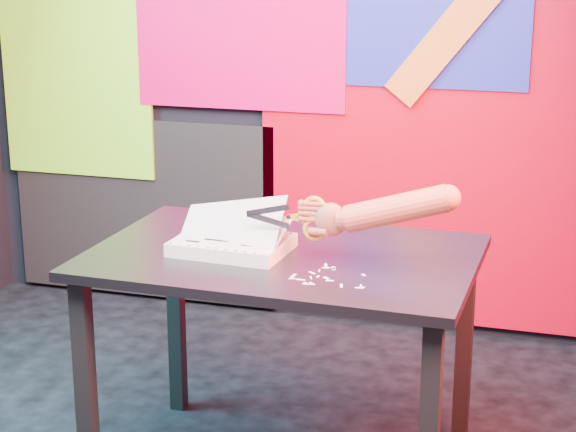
% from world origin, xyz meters
% --- Properties ---
extents(room, '(3.01, 3.01, 2.71)m').
position_xyz_m(room, '(0.00, 0.00, 1.35)').
color(room, black).
rests_on(room, ground).
extents(backdrop, '(2.88, 0.05, 2.08)m').
position_xyz_m(backdrop, '(0.06, 1.46, 0.96)').
color(backdrop, '#C50017').
rests_on(backdrop, ground).
extents(work_table, '(1.16, 0.79, 0.75)m').
position_xyz_m(work_table, '(0.35, 0.13, 0.65)').
color(work_table, black).
rests_on(work_table, ground).
extents(printout_stack, '(0.35, 0.27, 0.18)m').
position_xyz_m(printout_stack, '(0.20, 0.10, 0.77)').
color(printout_stack, beige).
rests_on(printout_stack, work_table).
extents(scissors, '(0.24, 0.02, 0.13)m').
position_xyz_m(scissors, '(0.45, 0.08, 0.88)').
color(scissors, '#9B9BA9').
rests_on(scissors, printout_stack).
extents(hand_forearm, '(0.45, 0.09, 0.17)m').
position_xyz_m(hand_forearm, '(0.67, 0.09, 0.92)').
color(hand_forearm, brown).
rests_on(hand_forearm, work_table).
extents(paper_clippings, '(0.22, 0.19, 0.00)m').
position_xyz_m(paper_clippings, '(0.53, -0.05, 0.75)').
color(paper_clippings, silver).
rests_on(paper_clippings, work_table).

